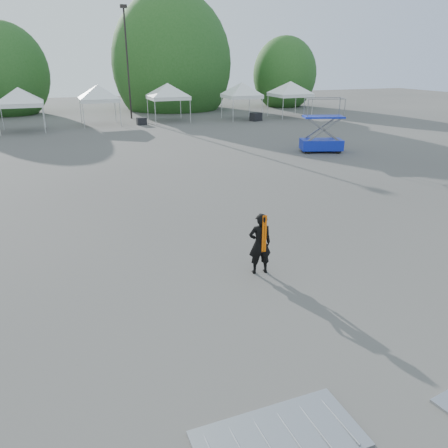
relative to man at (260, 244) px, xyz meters
name	(u,v)px	position (x,y,z in m)	size (l,w,h in m)	color
ground	(220,255)	(-0.57, 1.41, -0.84)	(120.00, 120.00, 0.00)	#474442
light_pole_east	(127,57)	(2.43, 33.41, 4.68)	(0.60, 0.25, 9.80)	black
tree_mid_w	(4,74)	(-8.57, 41.41, 3.09)	(4.16, 4.16, 6.33)	#382314
tree_mid_e	(172,64)	(8.43, 40.41, 4.00)	(5.12, 5.12, 7.79)	#382314
tree_far_e	(285,74)	(21.43, 38.41, 2.79)	(3.84, 3.84, 5.84)	#382314
tent_d	(18,91)	(-6.80, 28.45, 2.22)	(4.70, 4.70, 3.88)	silver
tent_e	(98,88)	(-0.75, 30.10, 2.22)	(4.48, 4.48, 3.88)	silver
tent_f	(168,86)	(5.29, 30.26, 2.22)	(4.74, 4.74, 3.88)	silver
tent_g	(242,85)	(12.00, 29.15, 2.22)	(4.37, 4.37, 3.88)	silver
tent_h	(291,84)	(17.07, 29.11, 2.22)	(4.74, 4.74, 3.88)	silver
man	(260,244)	(0.00, 0.00, 0.00)	(0.66, 0.48, 1.67)	black
scissor_lift	(323,125)	(10.44, 13.22, 0.77)	(2.73, 1.96, 3.19)	#0B1C92
barrier_left	(279,438)	(-2.08, -5.08, -0.80)	(2.52, 1.28, 0.08)	#9B9EA3
crate_mid	(142,121)	(2.51, 28.81, -0.53)	(0.80, 0.62, 0.62)	black
crate_east	(256,117)	(12.79, 27.62, -0.47)	(0.95, 0.74, 0.74)	black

